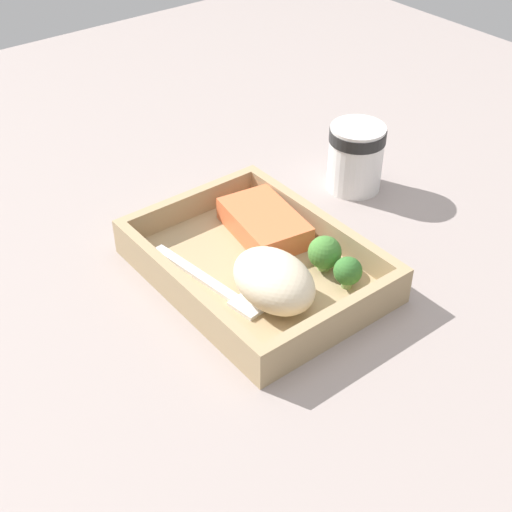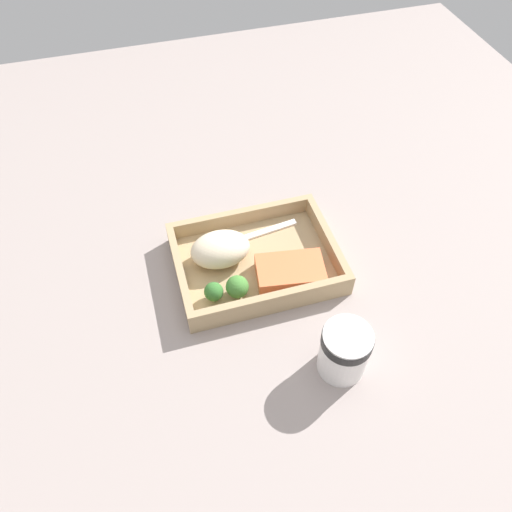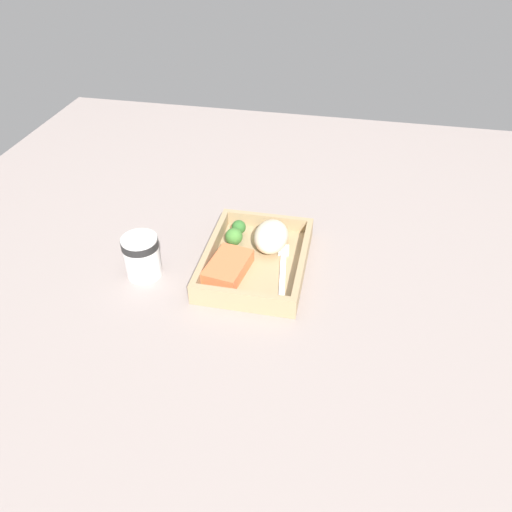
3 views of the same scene
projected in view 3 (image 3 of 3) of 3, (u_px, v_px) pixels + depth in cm
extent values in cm
cube|color=gray|center=(256.00, 270.00, 101.39)|extent=(160.00, 160.00, 2.00)
cube|color=tan|center=(256.00, 264.00, 100.41)|extent=(26.54, 19.82, 1.20)
cube|color=tan|center=(303.00, 262.00, 97.61)|extent=(26.54, 1.20, 3.10)
cube|color=tan|center=(211.00, 250.00, 100.55)|extent=(26.54, 1.20, 3.10)
cube|color=tan|center=(242.00, 298.00, 89.30)|extent=(1.20, 17.42, 3.10)
cube|color=tan|center=(268.00, 221.00, 108.87)|extent=(1.20, 17.42, 3.10)
cube|color=#E96F40|center=(228.00, 267.00, 96.52)|extent=(11.78, 8.39, 2.76)
ellipsoid|color=beige|center=(271.00, 236.00, 102.29)|extent=(9.86, 6.97, 5.43)
cylinder|color=#7B9C58|center=(239.00, 233.00, 107.01)|extent=(1.15, 1.15, 1.22)
sphere|color=#336A2B|center=(239.00, 227.00, 106.13)|extent=(3.02, 3.02, 3.02)
cylinder|color=#7FAA5E|center=(234.00, 243.00, 104.19)|extent=(1.38, 1.38, 1.15)
sphere|color=#427D32|center=(234.00, 237.00, 103.22)|extent=(3.63, 3.63, 3.63)
cube|color=white|center=(283.00, 275.00, 96.53)|extent=(12.44, 2.69, 0.44)
cube|color=white|center=(284.00, 250.00, 102.75)|extent=(3.66, 2.62, 0.44)
cylinder|color=white|center=(142.00, 257.00, 96.34)|extent=(6.89, 6.89, 8.64)
cylinder|color=black|center=(140.00, 244.00, 94.41)|extent=(7.10, 7.10, 1.55)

